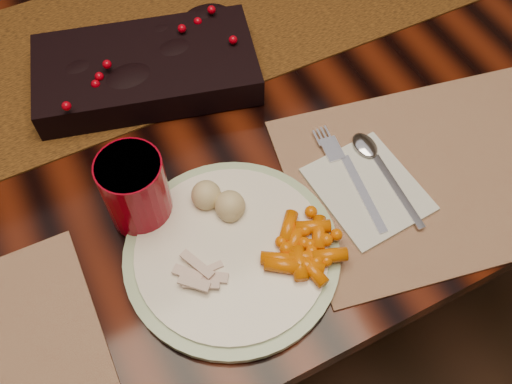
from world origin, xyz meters
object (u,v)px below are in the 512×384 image
baby_carrots (296,250)px  mashed_potatoes (213,200)px  turkey_shreds (199,274)px  dining_table (201,200)px  placemat_main (436,173)px  dinner_plate (232,253)px  napkin (368,189)px  centerpiece (146,66)px  red_cup (136,190)px

baby_carrots → mashed_potatoes: 0.13m
baby_carrots → turkey_shreds: same height
dining_table → placemat_main: (0.27, -0.33, 0.38)m
dining_table → dinner_plate: 0.51m
dining_table → napkin: bearing=-63.2°
dining_table → dinner_plate: (-0.06, -0.32, 0.39)m
centerpiece → dinner_plate: size_ratio=1.19×
centerpiece → turkey_shreds: bearing=-100.7°
dining_table → turkey_shreds: size_ratio=23.01×
dining_table → placemat_main: 0.57m
centerpiece → baby_carrots: bearing=-81.3°
red_cup → dining_table: bearing=54.3°
centerpiece → placemat_main: 0.48m
centerpiece → napkin: 0.40m
napkin → placemat_main: bearing=-14.3°
placemat_main → mashed_potatoes: mashed_potatoes is taller
dinner_plate → turkey_shreds: bearing=-164.1°
turkey_shreds → red_cup: 0.14m
dining_table → mashed_potatoes: bearing=-102.6°
dining_table → red_cup: bearing=-125.7°
turkey_shreds → napkin: size_ratio=0.49×
dining_table → centerpiece: size_ratio=5.15×
dining_table → turkey_shreds: bearing=-109.1°
placemat_main → napkin: bearing=-179.4°
placemat_main → baby_carrots: baby_carrots is taller
turkey_shreds → napkin: 0.28m
dining_table → napkin: (0.16, -0.31, 0.38)m
red_cup → placemat_main: bearing=-17.8°
dinner_plate → mashed_potatoes: (0.01, 0.07, 0.03)m
baby_carrots → dining_table: bearing=92.0°
centerpiece → red_cup: (-0.10, -0.23, 0.03)m
dining_table → red_cup: 0.50m
mashed_potatoes → napkin: 0.23m
placemat_main → red_cup: size_ratio=3.65×
turkey_shreds → red_cup: size_ratio=0.65×
dining_table → baby_carrots: (0.01, -0.36, 0.40)m
dining_table → mashed_potatoes: (-0.06, -0.25, 0.41)m
dinner_plate → mashed_potatoes: bearing=84.7°
mashed_potatoes → red_cup: size_ratio=0.64×
centerpiece → napkin: size_ratio=2.21×
turkey_shreds → red_cup: red_cup is taller
placemat_main → baby_carrots: (-0.25, -0.03, 0.03)m
dining_table → turkey_shreds: 0.54m
dining_table → mashed_potatoes: size_ratio=23.63×
centerpiece → turkey_shreds: centerpiece is taller
centerpiece → red_cup: size_ratio=2.92×
dining_table → placemat_main: placemat_main is taller
dining_table → centerpiece: centerpiece is taller
dinner_plate → centerpiece: bearing=87.6°
dinner_plate → red_cup: red_cup is taller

